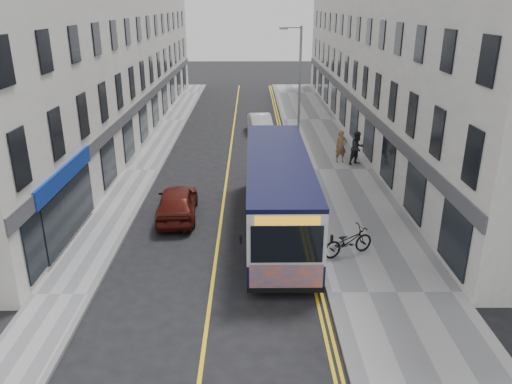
{
  "coord_description": "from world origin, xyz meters",
  "views": [
    {
      "loc": [
        1.37,
        -15.63,
        9.24
      ],
      "look_at": [
        1.58,
        4.39,
        1.6
      ],
      "focal_mm": 35.0,
      "sensor_mm": 36.0,
      "label": 1
    }
  ],
  "objects_px": {
    "pedestrian_far": "(357,148)",
    "car_white": "(261,125)",
    "streetlamp": "(298,90)",
    "city_bus": "(278,190)",
    "pedestrian_near": "(341,147)",
    "car_maroon": "(177,202)",
    "bicycle": "(348,241)"
  },
  "relations": [
    {
      "from": "pedestrian_far",
      "to": "car_white",
      "type": "relative_size",
      "value": 0.46
    },
    {
      "from": "streetlamp",
      "to": "pedestrian_far",
      "type": "relative_size",
      "value": 3.99
    },
    {
      "from": "city_bus",
      "to": "pedestrian_near",
      "type": "distance_m",
      "value": 10.25
    },
    {
      "from": "streetlamp",
      "to": "car_maroon",
      "type": "height_order",
      "value": "streetlamp"
    },
    {
      "from": "pedestrian_near",
      "to": "car_white",
      "type": "height_order",
      "value": "pedestrian_near"
    },
    {
      "from": "streetlamp",
      "to": "car_maroon",
      "type": "relative_size",
      "value": 1.84
    },
    {
      "from": "streetlamp",
      "to": "car_maroon",
      "type": "distance_m",
      "value": 11.19
    },
    {
      "from": "bicycle",
      "to": "car_white",
      "type": "distance_m",
      "value": 19.53
    },
    {
      "from": "car_white",
      "to": "pedestrian_far",
      "type": "bearing_deg",
      "value": -61.23
    },
    {
      "from": "pedestrian_near",
      "to": "streetlamp",
      "type": "bearing_deg",
      "value": 153.65
    },
    {
      "from": "pedestrian_near",
      "to": "city_bus",
      "type": "bearing_deg",
      "value": -127.66
    },
    {
      "from": "bicycle",
      "to": "pedestrian_near",
      "type": "xyz_separation_m",
      "value": [
        1.73,
        11.9,
        0.41
      ]
    },
    {
      "from": "pedestrian_far",
      "to": "car_white",
      "type": "bearing_deg",
      "value": 93.63
    },
    {
      "from": "pedestrian_far",
      "to": "pedestrian_near",
      "type": "bearing_deg",
      "value": 122.07
    },
    {
      "from": "streetlamp",
      "to": "city_bus",
      "type": "height_order",
      "value": "streetlamp"
    },
    {
      "from": "streetlamp",
      "to": "car_white",
      "type": "relative_size",
      "value": 1.82
    },
    {
      "from": "car_white",
      "to": "car_maroon",
      "type": "relative_size",
      "value": 1.01
    },
    {
      "from": "pedestrian_far",
      "to": "car_maroon",
      "type": "bearing_deg",
      "value": -174.17
    },
    {
      "from": "bicycle",
      "to": "car_maroon",
      "type": "xyz_separation_m",
      "value": [
        -7.07,
        3.94,
        0.06
      ]
    },
    {
      "from": "car_maroon",
      "to": "bicycle",
      "type": "bearing_deg",
      "value": 147.41
    },
    {
      "from": "pedestrian_far",
      "to": "car_maroon",
      "type": "relative_size",
      "value": 0.46
    },
    {
      "from": "streetlamp",
      "to": "city_bus",
      "type": "xyz_separation_m",
      "value": [
        -1.68,
        -9.91,
        -2.59
      ]
    },
    {
      "from": "bicycle",
      "to": "car_white",
      "type": "bearing_deg",
      "value": -15.4
    },
    {
      "from": "pedestrian_near",
      "to": "pedestrian_far",
      "type": "relative_size",
      "value": 0.97
    },
    {
      "from": "car_white",
      "to": "car_maroon",
      "type": "height_order",
      "value": "car_maroon"
    },
    {
      "from": "bicycle",
      "to": "pedestrian_near",
      "type": "bearing_deg",
      "value": -32.43
    },
    {
      "from": "pedestrian_near",
      "to": "car_maroon",
      "type": "xyz_separation_m",
      "value": [
        -8.8,
        -7.96,
        -0.35
      ]
    },
    {
      "from": "city_bus",
      "to": "car_maroon",
      "type": "distance_m",
      "value": 4.8
    },
    {
      "from": "streetlamp",
      "to": "city_bus",
      "type": "relative_size",
      "value": 0.71
    },
    {
      "from": "city_bus",
      "to": "car_white",
      "type": "distance_m",
      "value": 16.71
    },
    {
      "from": "streetlamp",
      "to": "car_maroon",
      "type": "bearing_deg",
      "value": -125.66
    },
    {
      "from": "city_bus",
      "to": "car_white",
      "type": "relative_size",
      "value": 2.56
    }
  ]
}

